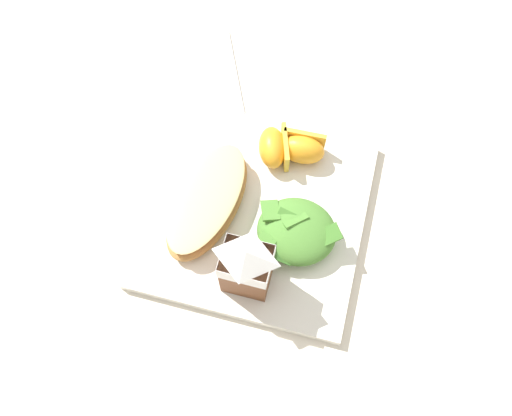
% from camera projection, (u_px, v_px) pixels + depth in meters
% --- Properties ---
extents(ground, '(3.00, 3.00, 0.00)m').
position_uv_depth(ground, '(256.00, 216.00, 0.73)').
color(ground, beige).
extents(white_plate, '(0.28, 0.28, 0.02)m').
position_uv_depth(white_plate, '(256.00, 213.00, 0.72)').
color(white_plate, white).
rests_on(white_plate, ground).
extents(cheesy_pizza_bread, '(0.11, 0.18, 0.04)m').
position_uv_depth(cheesy_pizza_bread, '(207.00, 202.00, 0.70)').
color(cheesy_pizza_bread, '#B77F42').
rests_on(cheesy_pizza_bread, white_plate).
extents(green_salad_pile, '(0.11, 0.10, 0.04)m').
position_uv_depth(green_salad_pile, '(296.00, 231.00, 0.68)').
color(green_salad_pile, '#4C8433').
rests_on(green_salad_pile, white_plate).
extents(milk_carton, '(0.06, 0.05, 0.11)m').
position_uv_depth(milk_carton, '(247.00, 266.00, 0.63)').
color(milk_carton, brown).
rests_on(milk_carton, white_plate).
extents(orange_wedge_front, '(0.06, 0.04, 0.04)m').
position_uv_depth(orange_wedge_front, '(302.00, 148.00, 0.73)').
color(orange_wedge_front, orange).
rests_on(orange_wedge_front, white_plate).
extents(orange_wedge_middle, '(0.05, 0.07, 0.04)m').
position_uv_depth(orange_wedge_middle, '(274.00, 148.00, 0.73)').
color(orange_wedge_middle, orange).
rests_on(orange_wedge_middle, white_plate).
extents(metal_fork, '(0.09, 0.18, 0.01)m').
position_uv_depth(metal_fork, '(236.00, 90.00, 0.81)').
color(metal_fork, silver).
rests_on(metal_fork, ground).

